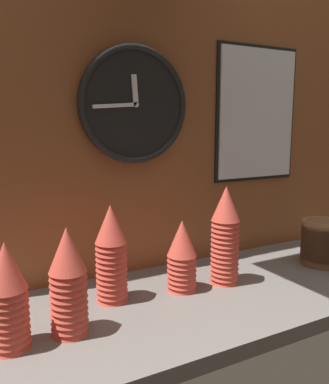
% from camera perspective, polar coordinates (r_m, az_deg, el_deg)
% --- Properties ---
extents(ground_plane, '(1.60, 0.56, 0.04)m').
position_cam_1_polar(ground_plane, '(1.24, 6.55, -14.31)').
color(ground_plane, slate).
extents(wall_tiled_back, '(1.60, 0.03, 1.05)m').
position_cam_1_polar(wall_tiled_back, '(1.36, 0.41, 11.47)').
color(wall_tiled_back, brown).
rests_on(wall_tiled_back, ground_plane).
extents(cup_stack_center_left, '(0.09, 0.09, 0.27)m').
position_cam_1_polar(cup_stack_center_left, '(1.12, -7.48, -8.55)').
color(cup_stack_center_left, '#DB4C3D').
rests_on(cup_stack_center_left, ground_plane).
extents(cup_stack_left, '(0.09, 0.09, 0.25)m').
position_cam_1_polar(cup_stack_left, '(0.97, -13.36, -12.12)').
color(cup_stack_left, '#DB4C3D').
rests_on(cup_stack_left, ground_plane).
extents(cup_stack_far_left, '(0.09, 0.09, 0.24)m').
position_cam_1_polar(cup_stack_far_left, '(0.95, -21.16, -13.49)').
color(cup_stack_far_left, '#DB4C3D').
rests_on(cup_stack_far_left, ground_plane).
extents(cup_stack_center, '(0.09, 0.09, 0.21)m').
position_cam_1_polar(cup_stack_center, '(1.19, 2.45, -8.91)').
color(cup_stack_center, '#DB4C3D').
rests_on(cup_stack_center, ground_plane).
extents(cup_stack_center_right, '(0.09, 0.09, 0.30)m').
position_cam_1_polar(cup_stack_center_right, '(1.24, 8.52, -6.01)').
color(cup_stack_center_right, '#DB4C3D').
rests_on(cup_stack_center_right, ground_plane).
extents(bowl_stack_far_right, '(0.15, 0.15, 0.15)m').
position_cam_1_polar(bowl_stack_far_right, '(1.51, 21.42, -6.48)').
color(bowl_stack_far_right, brown).
rests_on(bowl_stack_far_right, ground_plane).
extents(wall_clock, '(0.36, 0.03, 0.36)m').
position_cam_1_polar(wall_clock, '(1.27, -4.21, 12.14)').
color(wall_clock, black).
extents(menu_board, '(0.36, 0.01, 0.49)m').
position_cam_1_polar(menu_board, '(1.55, 12.85, 10.61)').
color(menu_board, black).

